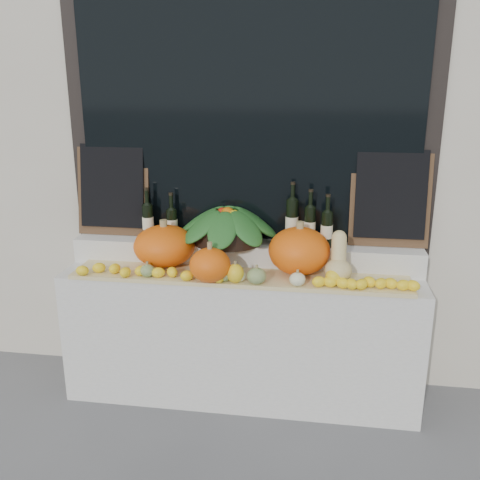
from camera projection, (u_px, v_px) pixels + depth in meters
name	position (u px, v px, depth m)	size (l,w,h in m)	color
storefront_facade	(257.00, 53.00, 3.72)	(7.00, 0.94, 4.50)	beige
display_sill	(242.00, 334.00, 3.57)	(2.30, 0.55, 0.88)	silver
rear_tier	(245.00, 253.00, 3.56)	(2.30, 0.25, 0.16)	silver
straw_bedding	(239.00, 277.00, 3.32)	(2.10, 0.32, 0.03)	tan
pumpkin_left	(164.00, 246.00, 3.46)	(0.40, 0.40, 0.27)	#F6610C
pumpkin_right	(299.00, 251.00, 3.31)	(0.38, 0.38, 0.29)	#F6610C
pumpkin_center	(210.00, 265.00, 3.19)	(0.25, 0.25, 0.21)	#F6610C
butternut_squash	(338.00, 262.00, 3.19)	(0.16, 0.22, 0.30)	#D3BC7C
decorative_gourds	(251.00, 275.00, 3.19)	(1.23, 0.16, 0.14)	#2C5C1B
lemon_heap	(236.00, 277.00, 3.20)	(2.20, 0.16, 0.06)	yellow
produce_bowl	(228.00, 225.00, 3.51)	(0.70, 0.70, 0.25)	black
wine_bottle_far_left	(148.00, 221.00, 3.59)	(0.08, 0.08, 0.35)	black
wine_bottle_near_left	(172.00, 223.00, 3.59)	(0.08, 0.08, 0.31)	black
wine_bottle_tall	(292.00, 221.00, 3.47)	(0.08, 0.08, 0.41)	black
wine_bottle_near_right	(310.00, 225.00, 3.43)	(0.08, 0.08, 0.37)	black
wine_bottle_far_right	(327.00, 229.00, 3.39)	(0.08, 0.08, 0.35)	black
chalkboard_left	(113.00, 188.00, 3.63)	(0.50, 0.12, 0.62)	#4C331E
chalkboard_right	(391.00, 197.00, 3.37)	(0.50, 0.12, 0.62)	#4C331E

